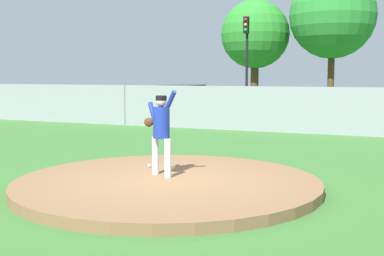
# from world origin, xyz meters

# --- Properties ---
(ground_plane) EXTENTS (80.00, 80.00, 0.00)m
(ground_plane) POSITION_xyz_m (0.00, 6.00, 0.00)
(ground_plane) COLOR #386B2D
(asphalt_strip) EXTENTS (44.00, 7.00, 0.01)m
(asphalt_strip) POSITION_xyz_m (0.00, 14.50, 0.00)
(asphalt_strip) COLOR #2B2B2D
(asphalt_strip) RESTS_ON ground_plane
(pitchers_mound) EXTENTS (5.70, 5.70, 0.18)m
(pitchers_mound) POSITION_xyz_m (0.00, 0.00, 0.09)
(pitchers_mound) COLOR brown
(pitchers_mound) RESTS_ON ground_plane
(pitcher_youth) EXTENTS (0.77, 0.34, 1.66)m
(pitcher_youth) POSITION_xyz_m (-0.26, 0.23, 1.13)
(pitcher_youth) COLOR silver
(pitcher_youth) RESTS_ON pitchers_mound
(baseball) EXTENTS (0.07, 0.07, 0.07)m
(baseball) POSITION_xyz_m (-0.89, 0.91, 0.22)
(baseball) COLOR white
(baseball) RESTS_ON pitchers_mound
(chainlink_fence) EXTENTS (35.30, 0.07, 1.80)m
(chainlink_fence) POSITION_xyz_m (-0.00, 10.00, 0.85)
(chainlink_fence) COLOR gray
(chainlink_fence) RESTS_ON ground_plane
(parked_car_silver) EXTENTS (1.93, 4.83, 1.64)m
(parked_car_silver) POSITION_xyz_m (-6.60, 14.83, 0.79)
(parked_car_silver) COLOR #B7BABF
(parked_car_silver) RESTS_ON ground_plane
(traffic_cone_orange) EXTENTS (0.40, 0.40, 0.55)m
(traffic_cone_orange) POSITION_xyz_m (-4.18, 14.59, 0.26)
(traffic_cone_orange) COLOR orange
(traffic_cone_orange) RESTS_ON asphalt_strip
(traffic_light_near) EXTENTS (0.28, 0.46, 5.29)m
(traffic_light_near) POSITION_xyz_m (-4.38, 18.39, 3.59)
(traffic_light_near) COLOR black
(traffic_light_near) RESTS_ON ground_plane
(tree_broad_left) EXTENTS (4.55, 4.55, 7.12)m
(tree_broad_left) POSITION_xyz_m (-5.71, 24.40, 4.82)
(tree_broad_left) COLOR #4C331E
(tree_broad_left) RESTS_ON ground_plane
(tree_leaning_west) EXTENTS (5.35, 5.35, 8.50)m
(tree_leaning_west) POSITION_xyz_m (-0.73, 24.46, 5.81)
(tree_leaning_west) COLOR #4C331E
(tree_leaning_west) RESTS_ON ground_plane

